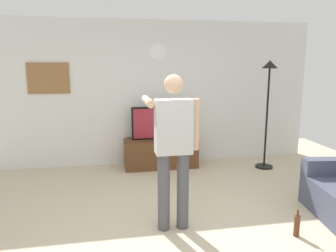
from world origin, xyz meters
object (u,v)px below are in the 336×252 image
Objects in this scene: floor_lamp at (268,92)px; person_standing_nearer_lamp at (173,144)px; framed_picture at (48,78)px; television at (160,123)px; tv_stand at (161,153)px; beverage_bottle at (297,225)px; wall_clock at (158,52)px.

person_standing_nearer_lamp is (-2.12, -1.89, -0.38)m from floor_lamp.
television is at bearing -7.24° from framed_picture.
tv_stand is at bearing -8.57° from framed_picture.
beverage_bottle is at bearing -108.74° from floor_lamp.
beverage_bottle is at bearing -18.53° from person_standing_nearer_lamp.
wall_clock is at bearing 90.00° from television.
television is 3.08m from beverage_bottle.
floor_lamp reaches higher than tv_stand.
tv_stand is at bearing 84.30° from person_standing_nearer_lamp.
floor_lamp is (1.89, -0.45, 0.58)m from television.
beverage_bottle is (1.10, -2.79, -0.70)m from television.
television is 0.59× the size of person_standing_nearer_lamp.
television is 2.14m from framed_picture.
wall_clock is 0.17× the size of person_standing_nearer_lamp.
floor_lamp is (1.89, -0.41, 1.14)m from tv_stand.
floor_lamp is (1.89, -0.70, -0.72)m from wall_clock.
tv_stand is at bearing -90.00° from television.
tv_stand is 0.68× the size of floor_lamp.
person_standing_nearer_lamp is 5.70× the size of beverage_bottle.
wall_clock is 0.16× the size of floor_lamp.
television is at bearing -90.00° from wall_clock.
tv_stand is 1.87× the size of framed_picture.
beverage_bottle is (-0.79, -2.34, -1.28)m from floor_lamp.
wall_clock reaches higher than beverage_bottle.
wall_clock is 2.82m from person_standing_nearer_lamp.
framed_picture is (-1.96, 0.00, -0.47)m from wall_clock.
floor_lamp is 1.09× the size of person_standing_nearer_lamp.
floor_lamp is at bearing -12.12° from tv_stand.
floor_lamp is 6.23× the size of beverage_bottle.
floor_lamp is at bearing -20.21° from wall_clock.
beverage_bottle is at bearing -44.82° from framed_picture.
framed_picture reaches higher than tv_stand.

